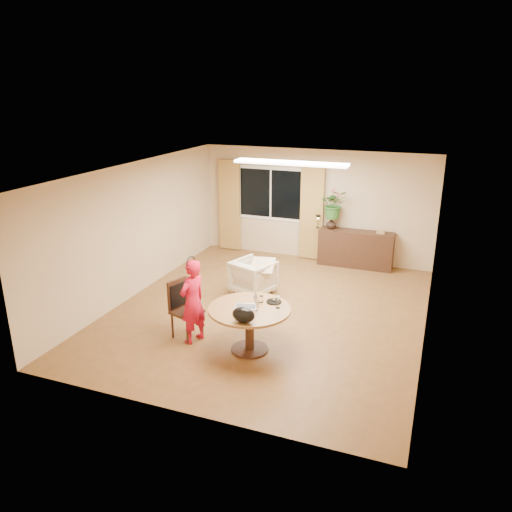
{
  "coord_description": "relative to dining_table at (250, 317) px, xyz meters",
  "views": [
    {
      "loc": [
        2.77,
        -7.95,
        3.95
      ],
      "look_at": [
        -0.17,
        -0.2,
        1.12
      ],
      "focal_mm": 35.0,
      "sensor_mm": 36.0,
      "label": 1
    }
  ],
  "objects": [
    {
      "name": "wall_left",
      "position": [
        -2.95,
        1.46,
        0.73
      ],
      "size": [
        0.0,
        6.5,
        6.5
      ],
      "primitive_type": "plane",
      "rotation": [
        1.57,
        0.0,
        1.57
      ],
      "color": "tan",
      "rests_on": "floor"
    },
    {
      "name": "floor",
      "position": [
        -0.2,
        1.46,
        -0.57
      ],
      "size": [
        6.5,
        6.5,
        0.0
      ],
      "primitive_type": "plane",
      "color": "brown",
      "rests_on": "ground"
    },
    {
      "name": "pot_lid",
      "position": [
        0.28,
        0.33,
        0.17
      ],
      "size": [
        0.29,
        0.29,
        0.04
      ],
      "primitive_type": null,
      "rotation": [
        0.0,
        0.0,
        0.26
      ],
      "color": "white",
      "rests_on": "dining_table"
    },
    {
      "name": "book_stack",
      "position": [
        1.38,
        4.47,
        0.31
      ],
      "size": [
        0.21,
        0.18,
        0.07
      ],
      "primitive_type": null,
      "rotation": [
        0.0,
        0.0,
        -0.3
      ],
      "color": "#8C6547",
      "rests_on": "sideboard"
    },
    {
      "name": "dining_chair",
      "position": [
        -1.12,
        0.04,
        -0.08
      ],
      "size": [
        0.58,
        0.55,
        0.98
      ],
      "primitive_type": null,
      "rotation": [
        0.0,
        0.0,
        -0.3
      ],
      "color": "black",
      "rests_on": "floor"
    },
    {
      "name": "curtain_right",
      "position": [
        -0.25,
        4.62,
        0.57
      ],
      "size": [
        0.55,
        0.08,
        2.25
      ],
      "primitive_type": "cube",
      "color": "olive",
      "rests_on": "wall_back"
    },
    {
      "name": "wall_right",
      "position": [
        2.55,
        1.46,
        0.73
      ],
      "size": [
        0.0,
        6.5,
        6.5
      ],
      "primitive_type": "plane",
      "rotation": [
        1.57,
        0.0,
        -1.57
      ],
      "color": "tan",
      "rests_on": "floor"
    },
    {
      "name": "wine_glass",
      "position": [
        0.41,
        0.15,
        0.25
      ],
      "size": [
        0.09,
        0.09,
        0.2
      ],
      "primitive_type": null,
      "rotation": [
        0.0,
        0.0,
        0.34
      ],
      "color": "white",
      "rests_on": "dining_table"
    },
    {
      "name": "armchair",
      "position": [
        -0.78,
        2.17,
        -0.23
      ],
      "size": [
        0.95,
        0.96,
        0.69
      ],
      "primitive_type": "imported",
      "rotation": [
        0.0,
        0.0,
        2.79
      ],
      "color": "#C1B599",
      "rests_on": "floor"
    },
    {
      "name": "bouquet",
      "position": [
        0.3,
        4.47,
        0.85
      ],
      "size": [
        0.71,
        0.66,
        0.66
      ],
      "primitive_type": "imported",
      "rotation": [
        0.0,
        0.0,
        0.27
      ],
      "color": "#2D6B28",
      "rests_on": "vase"
    },
    {
      "name": "window",
      "position": [
        -1.3,
        4.69,
        0.93
      ],
      "size": [
        1.7,
        0.03,
        1.3
      ],
      "color": "white",
      "rests_on": "wall_back"
    },
    {
      "name": "vase",
      "position": [
        0.25,
        4.47,
        0.39
      ],
      "size": [
        0.25,
        0.25,
        0.25
      ],
      "primitive_type": "imported",
      "rotation": [
        0.0,
        0.0,
        -0.04
      ],
      "color": "black",
      "rests_on": "sideboard"
    },
    {
      "name": "wall_back",
      "position": [
        -0.2,
        4.71,
        0.73
      ],
      "size": [
        5.5,
        0.0,
        5.5
      ],
      "primitive_type": "plane",
      "rotation": [
        1.57,
        0.0,
        0.0
      ],
      "color": "tan",
      "rests_on": "floor"
    },
    {
      "name": "throw",
      "position": [
        -0.57,
        2.14,
        0.13
      ],
      "size": [
        0.54,
        0.62,
        0.03
      ],
      "primitive_type": null,
      "rotation": [
        0.0,
        0.0,
        0.19
      ],
      "color": "beige",
      "rests_on": "armchair"
    },
    {
      "name": "sideboard",
      "position": [
        0.85,
        4.47,
        -0.15
      ],
      "size": [
        1.68,
        0.41,
        0.84
      ],
      "primitive_type": "cube",
      "color": "black",
      "rests_on": "floor"
    },
    {
      "name": "child",
      "position": [
        -0.96,
        -0.04,
        0.13
      ],
      "size": [
        0.58,
        0.47,
        1.4
      ],
      "primitive_type": "imported",
      "rotation": [
        0.0,
        0.0,
        -1.86
      ],
      "color": "red",
      "rests_on": "floor"
    },
    {
      "name": "dining_table",
      "position": [
        0.0,
        0.0,
        0.0
      ],
      "size": [
        1.28,
        1.28,
        0.73
      ],
      "color": "brown",
      "rests_on": "floor"
    },
    {
      "name": "handbag",
      "position": [
        0.1,
        -0.48,
        0.27
      ],
      "size": [
        0.39,
        0.29,
        0.23
      ],
      "primitive_type": null,
      "rotation": [
        0.0,
        0.0,
        0.27
      ],
      "color": "black",
      "rests_on": "dining_table"
    },
    {
      "name": "laptop",
      "position": [
        -0.06,
        0.0,
        0.28
      ],
      "size": [
        0.41,
        0.33,
        0.24
      ],
      "primitive_type": null,
      "rotation": [
        0.0,
        0.0,
        0.27
      ],
      "color": "#B7B7BC",
      "rests_on": "dining_table"
    },
    {
      "name": "ceiling",
      "position": [
        -0.2,
        1.46,
        2.03
      ],
      "size": [
        6.5,
        6.5,
        0.0
      ],
      "primitive_type": "plane",
      "rotation": [
        3.14,
        0.0,
        0.0
      ],
      "color": "white",
      "rests_on": "wall_back"
    },
    {
      "name": "curtain_left",
      "position": [
        -2.35,
        4.62,
        0.57
      ],
      "size": [
        0.55,
        0.08,
        2.25
      ],
      "primitive_type": "cube",
      "color": "olive",
      "rests_on": "wall_back"
    },
    {
      "name": "desk_lamp",
      "position": [
        -0.05,
        4.42,
        0.43
      ],
      "size": [
        0.15,
        0.15,
        0.33
      ],
      "primitive_type": null,
      "rotation": [
        0.0,
        0.0,
        0.15
      ],
      "color": "black",
      "rests_on": "sideboard"
    },
    {
      "name": "ceiling_panel",
      "position": [
        -0.2,
        2.66,
        1.99
      ],
      "size": [
        2.2,
        0.35,
        0.05
      ],
      "primitive_type": "cube",
      "color": "white",
      "rests_on": "ceiling"
    },
    {
      "name": "tumbler",
      "position": [
        0.09,
        0.27,
        0.21
      ],
      "size": [
        0.09,
        0.09,
        0.1
      ],
      "primitive_type": null,
      "rotation": [
        0.0,
        0.0,
        -0.33
      ],
      "color": "white",
      "rests_on": "dining_table"
    }
  ]
}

